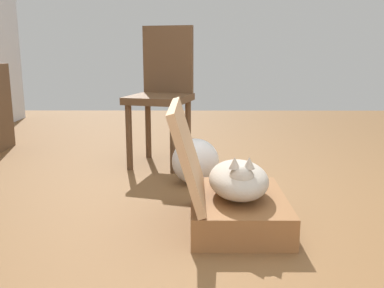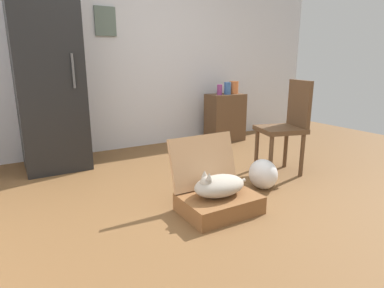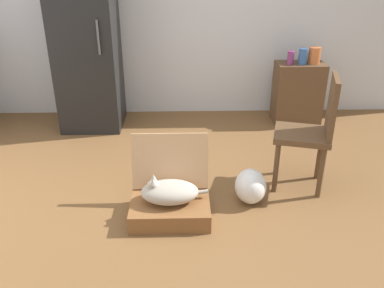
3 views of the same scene
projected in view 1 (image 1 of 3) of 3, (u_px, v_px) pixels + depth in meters
name	position (u px, v px, depth m)	size (l,w,h in m)	color
ground_plane	(213.00, 212.00, 2.23)	(7.68, 7.68, 0.00)	brown
suitcase_base	(238.00, 210.00, 2.06)	(0.61, 0.45, 0.14)	brown
suitcase_lid	(188.00, 151.00, 2.00)	(0.61, 0.45, 0.04)	tan
cat	(239.00, 179.00, 2.02)	(0.52, 0.28, 0.22)	#B2A899
plastic_bag_white	(195.00, 161.00, 2.69)	(0.26, 0.29, 0.29)	white
chair	(163.00, 90.00, 3.12)	(0.55, 0.51, 1.00)	brown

